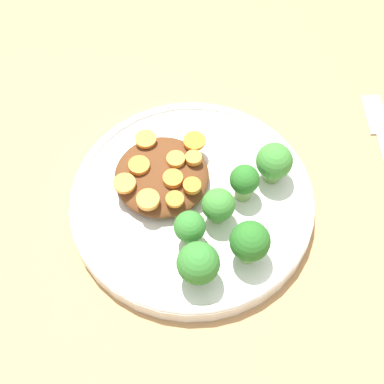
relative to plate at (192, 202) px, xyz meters
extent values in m
plane|color=tan|center=(0.00, 0.00, -0.01)|extent=(4.00, 4.00, 0.00)
cylinder|color=silver|center=(0.00, 0.00, 0.00)|extent=(0.28, 0.28, 0.02)
torus|color=silver|center=(0.00, 0.00, 0.01)|extent=(0.28, 0.28, 0.01)
ellipsoid|color=#5B3319|center=(0.02, 0.04, 0.02)|extent=(0.11, 0.11, 0.03)
cylinder|color=#759E51|center=(0.01, -0.06, 0.02)|extent=(0.02, 0.02, 0.02)
sphere|color=#286B23|center=(0.01, -0.06, 0.04)|extent=(0.03, 0.03, 0.03)
cylinder|color=#759E51|center=(0.03, -0.09, 0.02)|extent=(0.02, 0.02, 0.02)
sphere|color=#3D8433|center=(0.03, -0.09, 0.04)|extent=(0.04, 0.04, 0.04)
cylinder|color=#7FA85B|center=(-0.07, -0.06, 0.02)|extent=(0.02, 0.02, 0.02)
sphere|color=#286B23|center=(-0.07, -0.06, 0.04)|extent=(0.04, 0.04, 0.04)
cylinder|color=#759E51|center=(-0.10, -0.01, 0.02)|extent=(0.02, 0.02, 0.02)
sphere|color=#337A2D|center=(-0.10, -0.01, 0.04)|extent=(0.04, 0.04, 0.04)
cylinder|color=#759E51|center=(-0.02, -0.03, 0.02)|extent=(0.01, 0.01, 0.02)
sphere|color=#3D8433|center=(-0.02, -0.03, 0.04)|extent=(0.04, 0.04, 0.04)
cylinder|color=#7FA85B|center=(-0.05, 0.00, 0.02)|extent=(0.01, 0.01, 0.02)
sphere|color=#337A2D|center=(-0.05, 0.00, 0.04)|extent=(0.03, 0.03, 0.03)
cylinder|color=orange|center=(-0.02, 0.02, 0.03)|extent=(0.02, 0.02, 0.00)
cylinder|color=orange|center=(0.06, 0.00, 0.03)|extent=(0.03, 0.03, 0.00)
cylinder|color=orange|center=(0.02, 0.06, 0.03)|extent=(0.02, 0.02, 0.01)
cylinder|color=orange|center=(0.03, 0.02, 0.03)|extent=(0.02, 0.02, 0.01)
cylinder|color=orange|center=(-0.02, 0.05, 0.04)|extent=(0.03, 0.03, 0.01)
cylinder|color=orange|center=(0.01, 0.02, 0.04)|extent=(0.02, 0.02, 0.01)
cylinder|color=orange|center=(0.04, 0.00, 0.04)|extent=(0.02, 0.02, 0.01)
cylinder|color=orange|center=(0.00, 0.07, 0.03)|extent=(0.02, 0.02, 0.00)
cylinder|color=orange|center=(0.06, 0.06, 0.03)|extent=(0.02, 0.02, 0.00)
cylinder|color=orange|center=(0.00, 0.00, 0.04)|extent=(0.02, 0.02, 0.01)
cube|color=#BDBDBD|center=(0.15, -0.22, -0.01)|extent=(0.06, 0.03, 0.01)
camera|label=1|loc=(-0.37, -0.02, 0.63)|focal=60.00mm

